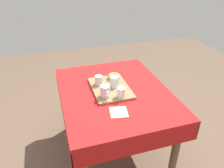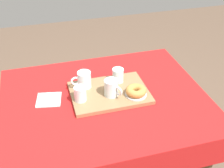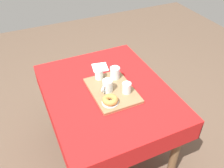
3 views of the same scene
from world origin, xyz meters
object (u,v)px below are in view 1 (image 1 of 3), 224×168
donut_plate_left (114,79)px  tea_mug_left (115,82)px  water_glass_far (99,81)px  dining_table (114,100)px  sugar_donut_left (114,76)px  paper_napkin (119,112)px  serving_tray (110,88)px  water_glass_near (121,93)px  tea_mug_right (105,92)px

donut_plate_left → tea_mug_left: bearing=164.4°
water_glass_far → dining_table: bearing=-134.1°
donut_plate_left → sugar_donut_left: size_ratio=1.05×
dining_table → paper_napkin: paper_napkin is taller
serving_tray → water_glass_far: water_glass_far is taller
dining_table → tea_mug_left: tea_mug_left is taller
water_glass_far → paper_napkin: size_ratio=0.63×
dining_table → donut_plate_left: 0.21m
serving_tray → water_glass_near: 0.18m
donut_plate_left → sugar_donut_left: sugar_donut_left is taller
sugar_donut_left → water_glass_far: bearing=109.5°
serving_tray → paper_napkin: size_ratio=3.28×
tea_mug_left → tea_mug_right: 0.18m
water_glass_near → donut_plate_left: 0.31m
water_glass_near → tea_mug_left: bearing=-0.5°
water_glass_near → paper_napkin: water_glass_near is taller
dining_table → water_glass_near: 0.21m
sugar_donut_left → paper_napkin: size_ratio=0.87×
serving_tray → sugar_donut_left: size_ratio=3.78×
tea_mug_left → tea_mug_right: same height
tea_mug_right → water_glass_far: size_ratio=1.42×
tea_mug_right → paper_napkin: 0.22m
tea_mug_left → paper_napkin: bearing=167.4°
water_glass_far → tea_mug_right: bearing=-179.3°
paper_napkin → serving_tray: bearing=-6.3°
water_glass_far → sugar_donut_left: water_glass_far is taller
paper_napkin → donut_plate_left: bearing=-13.4°
tea_mug_left → paper_napkin: size_ratio=0.83×
serving_tray → donut_plate_left: (0.13, -0.08, 0.01)m
serving_tray → water_glass_near: (-0.17, -0.04, 0.05)m
dining_table → water_glass_near: bearing=-176.1°
tea_mug_left → donut_plate_left: 0.14m
water_glass_near → water_glass_far: same height
tea_mug_right → paper_napkin: bearing=-168.0°
serving_tray → tea_mug_right: tea_mug_right is taller
serving_tray → water_glass_near: size_ratio=5.20×
tea_mug_left → sugar_donut_left: tea_mug_left is taller
tea_mug_left → water_glass_near: tea_mug_left is taller
serving_tray → water_glass_far: bearing=48.1°
sugar_donut_left → paper_napkin: (-0.47, 0.11, -0.05)m
paper_napkin → water_glass_far: bearing=6.5°
water_glass_near → dining_table: bearing=3.9°
serving_tray → paper_napkin: (-0.34, 0.04, -0.01)m
water_glass_far → paper_napkin: (-0.41, -0.05, -0.06)m
tea_mug_left → water_glass_near: bearing=179.5°
dining_table → donut_plate_left: donut_plate_left is taller
serving_tray → donut_plate_left: size_ratio=3.59×
serving_tray → tea_mug_right: 0.16m
water_glass_far → paper_napkin: bearing=-173.5°
water_glass_near → paper_napkin: 0.19m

